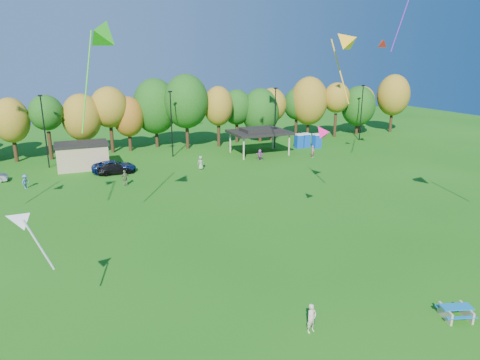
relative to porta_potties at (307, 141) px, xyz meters
name	(u,v)px	position (x,y,z in m)	size (l,w,h in m)	color
ground	(313,308)	(-22.64, -38.09, -1.10)	(160.00, 160.00, 0.00)	#19600F
tree_line	(142,111)	(-23.67, 7.42, 4.82)	(93.57, 10.55, 11.15)	black
lamp_posts	(171,122)	(-20.64, 1.91, 3.80)	(64.50, 0.25, 9.09)	black
utility_building	(82,155)	(-32.64, -0.09, 0.54)	(6.30, 4.30, 3.25)	tan
pavilion	(259,132)	(-8.64, -1.09, 2.13)	(8.20, 6.20, 3.77)	tan
porta_potties	(307,141)	(0.00, 0.00, 0.00)	(3.75, 2.26, 2.18)	#0D46AF
picnic_table	(456,311)	(-16.12, -41.85, -0.68)	(1.98, 1.80, 0.71)	tan
kite_flyer	(312,318)	(-23.90, -39.87, -0.31)	(0.57, 0.38, 1.57)	beige
car_c	(114,167)	(-29.30, -3.73, -0.38)	(2.38, 5.15, 1.43)	navy
car_d	(116,169)	(-29.20, -4.50, -0.47)	(1.77, 4.36, 1.26)	black
far_person_0	(260,155)	(-10.31, -4.84, -0.33)	(1.43, 0.45, 1.54)	#AC47A0
far_person_1	(26,182)	(-38.80, -6.96, -0.32)	(1.00, 0.58, 1.55)	#4B6BA5
far_person_2	(125,178)	(-28.88, -10.00, -0.21)	(1.04, 0.43, 1.77)	olive
far_person_3	(201,163)	(-19.17, -6.43, -0.23)	(0.84, 0.55, 1.73)	#7D9F6D
far_person_4	(313,152)	(-2.74, -6.06, -0.27)	(0.61, 0.40, 1.66)	#C05A70
kite_0	(383,42)	(-1.41, -16.91, 13.93)	(1.70, 1.81, 1.48)	red
kite_1	(344,40)	(-15.64, -29.56, 13.56)	(2.37, 3.25, 5.56)	yellow
kite_5	(103,31)	(-31.58, -26.79, 13.95)	(3.28, 4.30, 7.64)	green
kite_8	(16,220)	(-36.98, -34.97, 5.22)	(2.20, 1.36, 3.46)	silver
kite_14	(321,131)	(-17.42, -30.05, 7.31)	(1.49, 1.59, 1.27)	#F40D73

